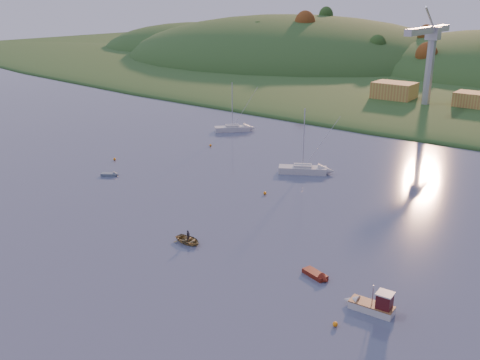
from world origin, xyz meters
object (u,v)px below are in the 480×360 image
Objects in this scene: fishing_boat at (369,304)px; red_tender at (319,277)px; sailboat_far at (303,169)px; canoe at (188,240)px; grey_dinghy at (113,175)px; sailboat_near at (232,128)px.

fishing_boat is 1.38× the size of red_tender.
canoe is (3.09, -33.43, -0.35)m from sailboat_far.
red_tender is (17.85, 2.02, -0.14)m from canoe.
red_tender is at bearing -23.40° from fishing_boat.
red_tender reaches higher than grey_dinghy.
red_tender is (50.13, -48.49, -0.48)m from sailboat_near.
fishing_boat reaches higher than canoe.
sailboat_near is 2.94× the size of canoe.
fishing_boat is 0.46× the size of sailboat_near.
sailboat_far is 3.06× the size of red_tender.
grey_dinghy is at bearing -131.05° from sailboat_near.
grey_dinghy is (3.45, -38.60, -0.49)m from sailboat_near.
sailboat_near is at bearing 37.22° from canoe.
sailboat_near reaches higher than canoe.
fishing_boat is at bearing -87.94° from sailboat_near.
sailboat_near reaches higher than red_tender.
red_tender is at bearing -90.19° from sailboat_near.
fishing_boat is 7.49m from red_tender.
grey_dinghy reaches higher than canoe.
sailboat_near is 38.76m from grey_dinghy.
grey_dinghy is (-25.75, -21.52, -0.51)m from sailboat_far.
red_tender is (-7.01, 2.59, -0.48)m from fishing_boat.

